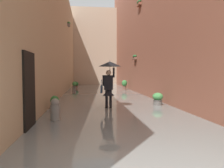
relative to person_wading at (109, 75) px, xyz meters
name	(u,v)px	position (x,y,z in m)	size (l,w,h in m)	color
ground_plane	(103,95)	(-0.15, -5.73, -1.52)	(62.71, 62.71, 0.00)	gray
flood_water	(103,95)	(-0.15, -5.73, -1.49)	(6.33, 31.08, 0.07)	slate
building_facade_left	(154,0)	(-3.81, -5.73, 5.30)	(2.04, 29.08, 13.64)	#935642
building_facade_right	(49,33)	(3.52, -5.73, 2.76)	(2.04, 29.08, 8.56)	tan
building_facade_far	(95,47)	(-0.15, -19.18, 3.43)	(9.13, 1.80, 9.90)	tan
person_wading	(109,75)	(0.00, 0.00, 0.00)	(1.01, 1.01, 2.18)	black
potted_plant_near_right	(74,86)	(2.08, -10.00, -1.09)	(0.38, 0.38, 0.79)	#66605B
potted_plant_far_right	(55,104)	(2.27, 0.67, -1.15)	(0.35, 0.35, 0.69)	#9E563D
potted_plant_mid_left	(124,84)	(-2.37, -9.45, -0.98)	(0.48, 0.48, 0.94)	brown
potted_plant_near_left	(158,99)	(-2.38, -0.42, -1.16)	(0.50, 0.50, 0.66)	#66605B
potted_plant_mid_right	(75,85)	(2.07, -11.84, -1.10)	(0.61, 0.61, 0.72)	brown
mooring_bollard	(55,110)	(2.02, 2.33, -1.13)	(0.32, 0.32, 0.78)	gray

